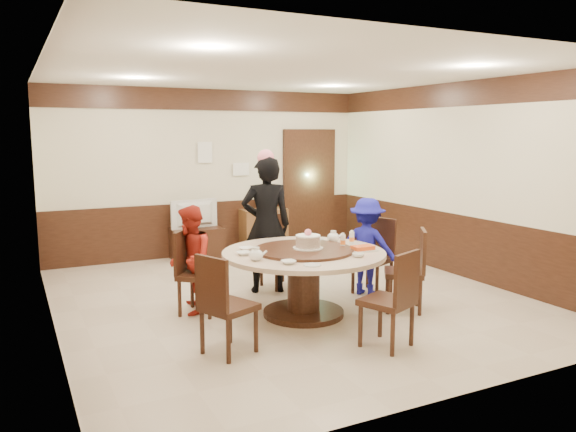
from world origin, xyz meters
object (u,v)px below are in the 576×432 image
person_blue (367,246)px  birthday_cake (308,242)px  television (196,214)px  banquet_table (304,270)px  person_red (190,260)px  shrimp_platter (363,249)px  side_cabinet (264,230)px  tv_stand (197,243)px  person_standing (266,225)px  thermos (262,198)px

person_blue → birthday_cake: bearing=71.6°
television → banquet_table: bearing=85.1°
person_red → birthday_cake: (1.17, -0.68, 0.23)m
shrimp_platter → television: 3.81m
person_red → side_cabinet: 3.54m
person_red → birthday_cake: bearing=77.1°
banquet_table → tv_stand: 3.44m
shrimp_platter → side_cabinet: 3.80m
banquet_table → person_standing: 1.14m
tv_stand → person_red: bearing=-108.8°
birthday_cake → shrimp_platter: bearing=-27.7°
person_red → person_standing: bearing=127.0°
person_blue → birthday_cake: 1.19m
birthday_cake → banquet_table: bearing=170.6°
person_red → television: 2.91m
person_standing → shrimp_platter: person_standing is taller
tv_stand → thermos: (1.21, 0.03, 0.69)m
banquet_table → thermos: size_ratio=4.87×
birthday_cake → shrimp_platter: size_ratio=1.15×
banquet_table → tv_stand: (-0.19, 3.43, -0.28)m
birthday_cake → side_cabinet: (0.99, 3.46, -0.48)m
person_standing → shrimp_platter: bearing=128.4°
person_standing → person_blue: (1.12, -0.68, -0.26)m
side_cabinet → thermos: bearing=180.0°
person_standing → banquet_table: bearing=104.5°
tv_stand → television: 0.49m
shrimp_platter → person_blue: bearing=52.3°
person_red → side_cabinet: size_ratio=1.57×
person_standing → side_cabinet: person_standing is taller
birthday_cake → television: 3.44m
banquet_table → person_red: person_red is taller
banquet_table → tv_stand: size_ratio=2.18×
banquet_table → television: bearing=93.2°
shrimp_platter → banquet_table: bearing=153.7°
person_blue → television: person_blue is taller
person_blue → tv_stand: (-1.33, 3.02, -0.38)m
person_blue → television: 3.30m
shrimp_platter → thermos: size_ratio=0.79×
person_red → person_blue: size_ratio=1.00×
television → shrimp_platter: bearing=93.9°
banquet_table → shrimp_platter: bearing=-26.3°
person_standing → television: person_standing is taller
person_blue → television: size_ratio=1.52×
person_standing → person_red: 1.25m
banquet_table → shrimp_platter: 0.71m
shrimp_platter → birthday_cake: bearing=152.3°
tv_stand → television: (0.00, 0.00, 0.49)m
person_standing → tv_stand: (-0.21, 2.34, -0.64)m
side_cabinet → shrimp_platter: bearing=-96.7°
person_standing → birthday_cake: size_ratio=5.17×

